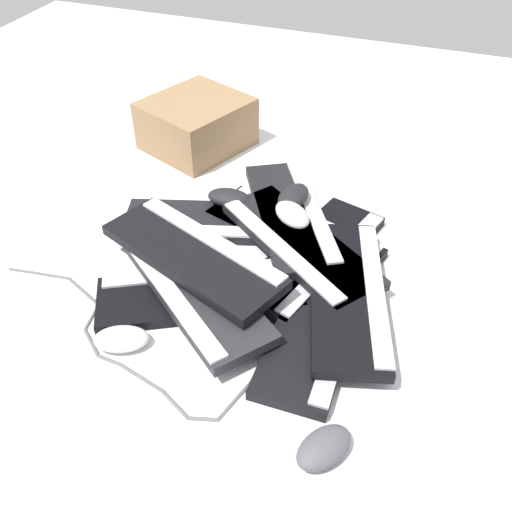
% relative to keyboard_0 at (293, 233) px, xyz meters
% --- Properties ---
extents(ground_plane, '(3.20, 3.20, 0.00)m').
position_rel_keyboard_0_xyz_m(ground_plane, '(-0.22, 0.06, -0.01)').
color(ground_plane, white).
extents(keyboard_0, '(0.28, 0.46, 0.03)m').
position_rel_keyboard_0_xyz_m(keyboard_0, '(0.00, 0.00, 0.00)').
color(keyboard_0, black).
rests_on(keyboard_0, ground).
extents(keyboard_1, '(0.27, 0.46, 0.03)m').
position_rel_keyboard_0_xyz_m(keyboard_1, '(-0.03, 0.20, 0.00)').
color(keyboard_1, black).
rests_on(keyboard_1, ground).
extents(keyboard_2, '(0.34, 0.46, 0.03)m').
position_rel_keyboard_0_xyz_m(keyboard_2, '(-0.27, 0.13, 0.00)').
color(keyboard_2, black).
rests_on(keyboard_2, ground).
extents(keyboard_3, '(0.44, 0.16, 0.03)m').
position_rel_keyboard_0_xyz_m(keyboard_3, '(-0.26, -0.13, 0.00)').
color(keyboard_3, black).
rests_on(keyboard_3, ground).
extents(keyboard_4, '(0.46, 0.27, 0.03)m').
position_rel_keyboard_0_xyz_m(keyboard_4, '(-0.07, -0.07, 0.00)').
color(keyboard_4, black).
rests_on(keyboard_4, ground).
extents(keyboard_5, '(0.46, 0.27, 0.03)m').
position_rel_keyboard_0_xyz_m(keyboard_5, '(-0.19, -0.18, 0.03)').
color(keyboard_5, black).
rests_on(keyboard_5, keyboard_3).
extents(keyboard_6, '(0.39, 0.44, 0.03)m').
position_rel_keyboard_0_xyz_m(keyboard_6, '(-0.29, 0.13, 0.03)').
color(keyboard_6, '#232326').
rests_on(keyboard_6, keyboard_2).
extents(keyboard_7, '(0.46, 0.35, 0.03)m').
position_rel_keyboard_0_xyz_m(keyboard_7, '(0.03, 0.02, 0.03)').
color(keyboard_7, black).
rests_on(keyboard_7, keyboard_0).
extents(keyboard_8, '(0.30, 0.46, 0.03)m').
position_rel_keyboard_0_xyz_m(keyboard_8, '(-0.22, 0.16, 0.06)').
color(keyboard_8, black).
rests_on(keyboard_8, keyboard_6).
extents(keyboard_9, '(0.38, 0.44, 0.03)m').
position_rel_keyboard_0_xyz_m(keyboard_9, '(-0.07, -0.03, 0.03)').
color(keyboard_9, black).
rests_on(keyboard_9, keyboard_4).
extents(mouse_0, '(0.12, 0.13, 0.04)m').
position_rel_keyboard_0_xyz_m(mouse_0, '(-0.02, 0.00, 0.07)').
color(mouse_0, '#B7B7BC').
rests_on(mouse_0, keyboard_7).
extents(mouse_1, '(0.12, 0.08, 0.04)m').
position_rel_keyboard_0_xyz_m(mouse_1, '(0.06, 0.02, 0.07)').
color(mouse_1, black).
rests_on(mouse_1, keyboard_7).
extents(mouse_2, '(0.07, 0.11, 0.04)m').
position_rel_keyboard_0_xyz_m(mouse_2, '(0.04, 0.18, 0.04)').
color(mouse_2, black).
rests_on(mouse_2, keyboard_1).
extents(mouse_3, '(0.10, 0.13, 0.04)m').
position_rel_keyboard_0_xyz_m(mouse_3, '(-0.45, 0.22, 0.01)').
color(mouse_3, silver).
rests_on(mouse_3, ground).
extents(mouse_4, '(0.13, 0.11, 0.04)m').
position_rel_keyboard_0_xyz_m(mouse_4, '(-0.54, -0.22, 0.01)').
color(mouse_4, '#4C4C51').
rests_on(mouse_4, ground).
extents(cable_0, '(0.25, 0.64, 0.01)m').
position_rel_keyboard_0_xyz_m(cable_0, '(-0.44, 0.23, -0.01)').
color(cable_0, '#59595B').
rests_on(cable_0, ground).
extents(cardboard_box, '(0.35, 0.34, 0.15)m').
position_rel_keyboard_0_xyz_m(cardboard_box, '(0.33, 0.40, 0.06)').
color(cardboard_box, olive).
rests_on(cardboard_box, ground).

